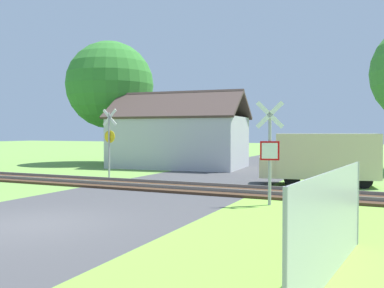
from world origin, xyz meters
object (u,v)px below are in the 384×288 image
at_px(fence_panel, 332,224).
at_px(mail_truck, 322,157).
at_px(tree_left, 110,85).
at_px(stop_sign_near, 270,148).
at_px(house, 179,140).
at_px(crossing_sign_far, 109,138).

bearing_deg(fence_panel, mail_truck, 14.46).
height_order(tree_left, fence_panel, tree_left).
height_order(stop_sign_near, house, house).
height_order(crossing_sign_far, fence_panel, crossing_sign_far).
distance_m(crossing_sign_far, fence_panel, 16.34).
bearing_deg(mail_truck, stop_sign_near, 159.92).
bearing_deg(stop_sign_near, house, -65.00).
distance_m(mail_truck, fence_panel, 12.20).
bearing_deg(fence_panel, crossing_sign_far, 53.79).
xyz_separation_m(stop_sign_near, tree_left, (-15.31, 13.12, 3.98)).
bearing_deg(tree_left, stop_sign_near, -40.60).
height_order(tree_left, mail_truck, tree_left).
xyz_separation_m(crossing_sign_far, house, (0.47, 7.04, -0.24)).
bearing_deg(tree_left, mail_truck, -24.19).
xyz_separation_m(tree_left, fence_panel, (17.86, -19.31, -4.93)).
xyz_separation_m(tree_left, mail_truck, (16.11, -7.24, -4.54)).
distance_m(stop_sign_near, house, 14.88).
bearing_deg(tree_left, house, -11.45).
bearing_deg(house, crossing_sign_far, -98.61).
relative_size(house, tree_left, 1.01).
bearing_deg(house, tree_left, 163.79).
bearing_deg(house, stop_sign_near, -57.52).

